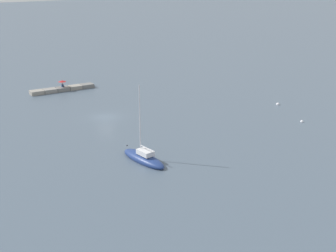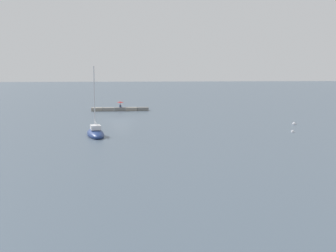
% 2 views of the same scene
% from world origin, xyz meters
% --- Properties ---
extents(ground_plane, '(500.00, 500.00, 0.00)m').
position_xyz_m(ground_plane, '(0.00, 0.00, 0.00)').
color(ground_plane, '#475666').
extents(seawall_pier, '(11.95, 1.84, 0.71)m').
position_xyz_m(seawall_pier, '(-0.00, -18.93, 0.36)').
color(seawall_pier, slate).
rests_on(seawall_pier, ground_plane).
extents(person_seated_blue_left, '(0.49, 0.66, 0.73)m').
position_xyz_m(person_seated_blue_left, '(-0.08, -18.89, 0.97)').
color(person_seated_blue_left, '#1E2333').
rests_on(person_seated_blue_left, seawall_pier).
extents(umbrella_open_red, '(1.42, 1.42, 1.30)m').
position_xyz_m(umbrella_open_red, '(-0.06, -18.95, 1.84)').
color(umbrella_open_red, black).
rests_on(umbrella_open_red, seawall_pier).
extents(sailboat_navy_outer, '(3.07, 7.55, 9.48)m').
position_xyz_m(sailboat_navy_outer, '(3.46, 18.12, 0.36)').
color(sailboat_navy_outer, navy).
rests_on(sailboat_navy_outer, ground_plane).
extents(mooring_buoy_near, '(0.55, 0.55, 0.55)m').
position_xyz_m(mooring_buoy_near, '(-27.13, 8.91, 0.10)').
color(mooring_buoy_near, white).
rests_on(mooring_buoy_near, ground_plane).
extents(mooring_buoy_mid, '(0.45, 0.45, 0.45)m').
position_xyz_m(mooring_buoy_mid, '(-23.57, 17.55, 0.08)').
color(mooring_buoy_mid, white).
rests_on(mooring_buoy_mid, ground_plane).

